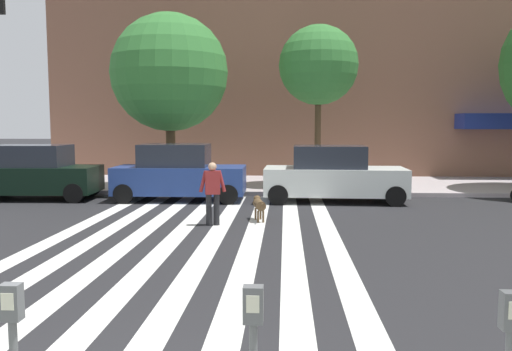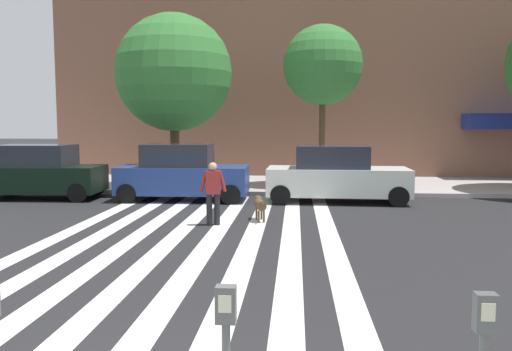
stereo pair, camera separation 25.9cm
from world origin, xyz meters
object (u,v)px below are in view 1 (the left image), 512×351
parking_meter_curbside (14,350)px  pedestrian_dog_walker (213,190)px  dog_on_leash (259,205)px  parked_car_behind_first (179,174)px  street_tree_middle (319,66)px  parked_car_third_in_line (333,175)px  street_tree_nearest (170,73)px  parked_car_near_curb (35,173)px

parking_meter_curbside → pedestrian_dog_walker: pedestrian_dog_walker is taller
parking_meter_curbside → dog_on_leash: (1.20, 10.48, -0.59)m
parked_car_behind_first → street_tree_middle: bearing=35.2°
pedestrian_dog_walker → dog_on_leash: 1.45m
parked_car_third_in_line → dog_on_leash: bearing=-122.7°
street_tree_middle → dog_on_leash: (-2.01, -7.11, -4.49)m
pedestrian_dog_walker → parking_meter_curbside: bearing=-90.2°
parking_meter_curbside → parked_car_third_in_line: parked_car_third_in_line is taller
parked_car_third_in_line → dog_on_leash: size_ratio=4.54×
street_tree_nearest → parking_meter_curbside: bearing=-81.2°
parked_car_near_curb → parked_car_behind_first: parked_car_behind_first is taller
parking_meter_curbside → street_tree_nearest: 17.17m
dog_on_leash → street_tree_middle: bearing=74.2°
parked_car_near_curb → street_tree_nearest: bearing=30.4°
dog_on_leash → parked_car_near_curb: bearing=155.7°
parking_meter_curbside → pedestrian_dog_walker: (0.03, 9.77, -0.10)m
street_tree_middle → pedestrian_dog_walker: size_ratio=3.90×
street_tree_middle → dog_on_leash: street_tree_middle is taller
street_tree_middle → street_tree_nearest: bearing=-170.2°
parked_car_behind_first → pedestrian_dog_walker: bearing=-67.7°
parked_car_near_curb → street_tree_middle: 11.36m
parked_car_third_in_line → parking_meter_curbside: bearing=-104.0°
street_tree_nearest → dog_on_leash: street_tree_nearest is taller
pedestrian_dog_walker → dog_on_leash: size_ratio=1.57×
parked_car_near_curb → dog_on_leash: 8.82m
parked_car_third_in_line → dog_on_leash: 4.33m
parked_car_behind_first → parked_car_near_curb: bearing=-180.0°
parking_meter_curbside → street_tree_nearest: size_ratio=0.20×
parked_car_third_in_line → street_tree_middle: 5.34m
parked_car_behind_first → street_tree_nearest: bearing=108.3°
parked_car_behind_first → street_tree_nearest: 4.51m
street_tree_middle → pedestrian_dog_walker: street_tree_middle is taller
parked_car_near_curb → parked_car_third_in_line: 10.35m
street_tree_nearest → pedestrian_dog_walker: size_ratio=4.09×
parked_car_third_in_line → street_tree_nearest: size_ratio=0.71×
parking_meter_curbside → parked_car_third_in_line: size_ratio=0.29×
street_tree_nearest → street_tree_middle: (5.77, 0.99, 0.35)m
parking_meter_curbside → parked_car_behind_first: 14.21m
parked_car_near_curb → street_tree_nearest: (4.26, 2.50, 3.66)m
pedestrian_dog_walker → dog_on_leash: bearing=31.3°
parking_meter_curbside → parked_car_near_curb: (-6.83, 14.10, -0.10)m
parking_meter_curbside → parked_car_near_curb: size_ratio=0.32×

